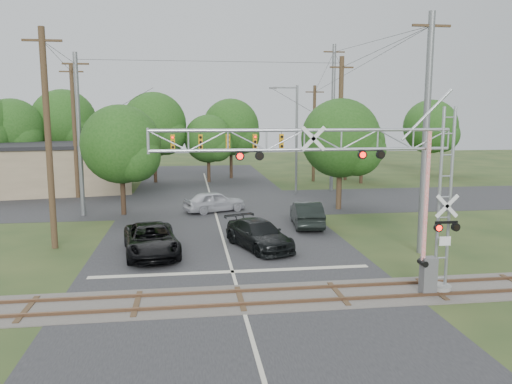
{
  "coord_description": "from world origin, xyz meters",
  "views": [
    {
      "loc": [
        -1.93,
        -16.68,
        7.2
      ],
      "look_at": [
        1.38,
        7.5,
        3.43
      ],
      "focal_mm": 35.0,
      "sensor_mm": 36.0,
      "label": 1
    }
  ],
  "objects": [
    {
      "name": "railroad_track",
      "position": [
        0.0,
        2.0,
        0.03
      ],
      "size": [
        90.0,
        3.2,
        0.17
      ],
      "color": "#48423E",
      "rests_on": "ground"
    },
    {
      "name": "pickup_black",
      "position": [
        -3.91,
        9.0,
        0.79
      ],
      "size": [
        3.44,
        6.02,
        1.58
      ],
      "primitive_type": "imported",
      "rotation": [
        0.0,
        0.0,
        0.15
      ],
      "color": "black",
      "rests_on": "ground"
    },
    {
      "name": "traffic_signal_span",
      "position": [
        0.85,
        20.0,
        5.64
      ],
      "size": [
        19.34,
        0.36,
        11.5
      ],
      "color": "slate",
      "rests_on": "ground"
    },
    {
      "name": "ground",
      "position": [
        0.0,
        0.0,
        0.0
      ],
      "size": [
        160.0,
        160.0,
        0.0
      ],
      "primitive_type": "plane",
      "color": "#243A1B",
      "rests_on": "ground"
    },
    {
      "name": "car_dark",
      "position": [
        1.81,
        9.54,
        0.76
      ],
      "size": [
        3.81,
        5.66,
        1.52
      ],
      "primitive_type": "imported",
      "rotation": [
        0.0,
        0.0,
        0.35
      ],
      "color": "black",
      "rests_on": "ground"
    },
    {
      "name": "treeline",
      "position": [
        -2.21,
        35.78,
        5.75
      ],
      "size": [
        55.97,
        28.38,
        10.05
      ],
      "color": "#342417",
      "rests_on": "ground"
    },
    {
      "name": "road_main",
      "position": [
        0.0,
        10.0,
        0.01
      ],
      "size": [
        14.0,
        90.0,
        0.02
      ],
      "primitive_type": "cube",
      "color": "#252527",
      "rests_on": "ground"
    },
    {
      "name": "utility_poles",
      "position": [
        2.72,
        22.27,
        6.11
      ],
      "size": [
        25.27,
        29.18,
        13.67
      ],
      "color": "#42301E",
      "rests_on": "ground"
    },
    {
      "name": "sedan_silver",
      "position": [
        -0.02,
        20.23,
        0.79
      ],
      "size": [
        4.99,
        3.45,
        1.58
      ],
      "primitive_type": "imported",
      "rotation": [
        0.0,
        0.0,
        1.95
      ],
      "color": "#B3B4BC",
      "rests_on": "ground"
    },
    {
      "name": "suv_dark",
      "position": [
        5.67,
        14.49,
        0.82
      ],
      "size": [
        2.26,
        5.14,
        1.64
      ],
      "primitive_type": "imported",
      "rotation": [
        0.0,
        0.0,
        3.04
      ],
      "color": "black",
      "rests_on": "ground"
    },
    {
      "name": "streetlight",
      "position": [
        7.71,
        27.97,
        5.51
      ],
      "size": [
        2.63,
        0.27,
        9.85
      ],
      "color": "slate",
      "rests_on": "ground"
    },
    {
      "name": "road_cross",
      "position": [
        0.0,
        24.0,
        0.01
      ],
      "size": [
        90.0,
        12.0,
        0.02
      ],
      "primitive_type": "cube",
      "color": "#252527",
      "rests_on": "ground"
    },
    {
      "name": "crossing_gantry",
      "position": [
        4.67,
        1.64,
        4.71
      ],
      "size": [
        12.08,
        0.96,
        7.53
      ],
      "color": "gray",
      "rests_on": "ground"
    },
    {
      "name": "commercial_building",
      "position": [
        -17.17,
        32.3,
        2.27
      ],
      "size": [
        20.71,
        12.89,
        4.53
      ],
      "rotation": [
        0.0,
        0.0,
        0.16
      ],
      "color": "#87755A",
      "rests_on": "ground"
    }
  ]
}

